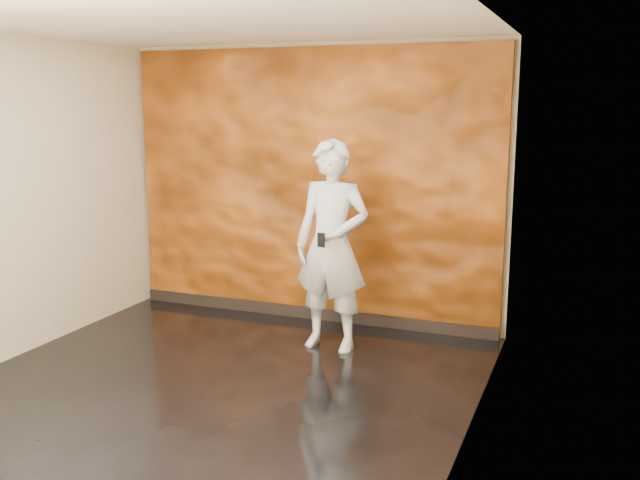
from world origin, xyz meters
The scene contains 5 objects.
room centered at (0.00, 0.00, 1.40)m, with size 4.02×4.02×2.81m.
feature_wall centered at (0.00, 1.96, 1.38)m, with size 3.90×0.06×2.75m, color #C45E18.
baseboard centered at (0.00, 1.92, 0.06)m, with size 3.90×0.04×0.12m, color black.
man centered at (0.53, 1.17, 0.95)m, with size 0.70×0.46×1.91m, color #A4ABB4.
phone centered at (0.54, 0.89, 1.06)m, with size 0.07×0.01×0.13m, color black.
Camera 1 is at (2.72, -4.70, 2.23)m, focal length 40.00 mm.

